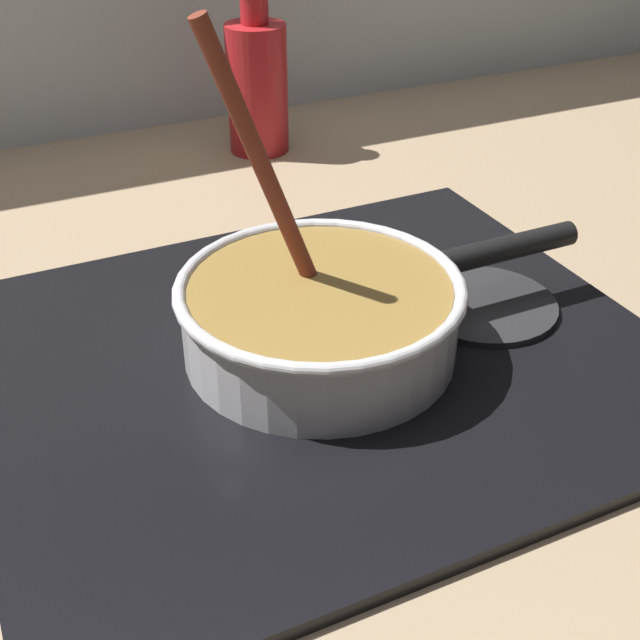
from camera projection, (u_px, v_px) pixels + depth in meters
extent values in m
cube|color=#9E8466|center=(276.00, 554.00, 0.56)|extent=(2.40, 1.60, 0.04)
cube|color=black|center=(320.00, 357.00, 0.71)|extent=(0.56, 0.48, 0.01)
torus|color=#592D0C|center=(320.00, 347.00, 0.70)|extent=(0.16, 0.16, 0.01)
cylinder|color=#262628|center=(483.00, 305.00, 0.76)|extent=(0.13, 0.13, 0.01)
cylinder|color=silver|center=(320.00, 320.00, 0.69)|extent=(0.22, 0.22, 0.06)
cylinder|color=olive|center=(320.00, 316.00, 0.69)|extent=(0.21, 0.21, 0.06)
torus|color=silver|center=(320.00, 287.00, 0.67)|extent=(0.24, 0.24, 0.01)
cylinder|color=black|center=(507.00, 248.00, 0.74)|extent=(0.14, 0.02, 0.02)
cylinder|color=#E5CC7A|center=(366.00, 326.00, 0.64)|extent=(0.04, 0.04, 0.01)
cylinder|color=#E5CC7A|center=(350.00, 298.00, 0.68)|extent=(0.03, 0.03, 0.01)
cylinder|color=beige|center=(293.00, 306.00, 0.67)|extent=(0.04, 0.04, 0.01)
cylinder|color=#E5CC7A|center=(320.00, 254.00, 0.74)|extent=(0.03, 0.03, 0.01)
cylinder|color=beige|center=(304.00, 279.00, 0.70)|extent=(0.03, 0.03, 0.01)
cylinder|color=beige|center=(291.00, 336.00, 0.63)|extent=(0.03, 0.03, 0.01)
cylinder|color=#EDD88C|center=(249.00, 301.00, 0.67)|extent=(0.03, 0.03, 0.01)
cylinder|color=beige|center=(361.00, 261.00, 0.73)|extent=(0.03, 0.03, 0.01)
cylinder|color=maroon|center=(263.00, 167.00, 0.63)|extent=(0.09, 0.03, 0.23)
cube|color=brown|center=(315.00, 289.00, 0.70)|extent=(0.05, 0.03, 0.01)
cylinder|color=red|center=(257.00, 89.00, 1.08)|extent=(0.08, 0.08, 0.16)
cylinder|color=red|center=(254.00, 7.00, 1.02)|extent=(0.03, 0.03, 0.04)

